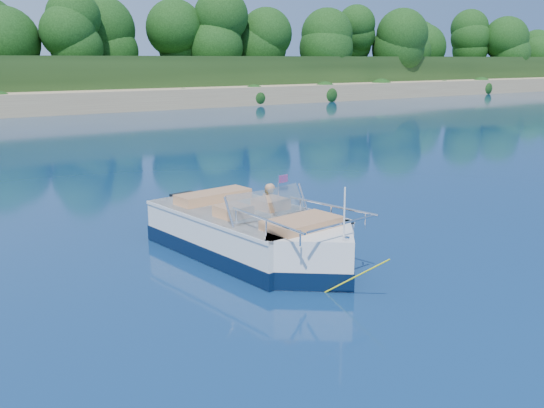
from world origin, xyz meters
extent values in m
plane|color=#0A2448|center=(0.00, 0.00, 0.00)|extent=(160.00, 160.00, 0.00)
cylinder|color=black|center=(20.00, 40.00, 2.80)|extent=(0.44, 0.44, 2.60)
sphere|color=black|center=(20.00, 40.00, 5.27)|extent=(4.29, 4.29, 4.29)
cylinder|color=black|center=(48.00, 41.50, 3.00)|extent=(0.44, 0.44, 3.00)
sphere|color=black|center=(48.00, 41.50, 5.85)|extent=(4.95, 4.95, 4.95)
cube|color=white|center=(-0.22, 1.43, 0.32)|extent=(2.54, 4.17, 1.10)
cube|color=white|center=(0.00, -0.43, 0.32)|extent=(2.07, 2.07, 1.10)
cube|color=black|center=(-0.22, 1.43, 0.17)|extent=(2.58, 4.21, 0.31)
cube|color=black|center=(0.00, -0.43, 0.17)|extent=(2.11, 2.11, 0.31)
cube|color=#A37556|center=(-0.26, 1.74, 0.63)|extent=(1.99, 2.94, 0.10)
cube|color=white|center=(-0.22, 1.43, 0.83)|extent=(2.58, 4.17, 0.06)
cube|color=black|center=(-0.48, 3.57, 0.37)|extent=(0.61, 0.43, 0.94)
cube|color=#8C9EA5|center=(-0.60, 0.65, 1.14)|extent=(0.82, 0.29, 0.51)
cube|color=#8C9EA5|center=(0.33, 0.76, 1.14)|extent=(0.86, 0.47, 0.51)
cube|color=tan|center=(-0.66, 1.11, 0.87)|extent=(0.64, 0.64, 0.42)
cube|color=tan|center=(0.27, 1.23, 0.87)|extent=(0.64, 0.64, 0.42)
cube|color=tan|center=(-0.35, 2.47, 0.87)|extent=(1.68, 0.76, 0.40)
cube|color=tan|center=(-0.02, -0.23, 0.85)|extent=(1.46, 0.94, 0.35)
cylinder|color=white|center=(0.09, -1.21, 1.31)|extent=(0.03, 0.03, 0.89)
cube|color=red|center=(0.24, 0.75, 1.55)|extent=(0.23, 0.04, 0.15)
cube|color=silver|center=(0.10, -1.26, 0.90)|extent=(0.11, 0.07, 0.05)
cylinder|color=yellow|center=(-0.01, -1.65, 0.37)|extent=(0.53, 1.02, 0.80)
torus|color=#F3CE00|center=(1.62, 3.20, 0.09)|extent=(1.58, 1.58, 0.35)
torus|color=#AD080A|center=(1.62, 3.20, 0.11)|extent=(1.30, 1.30, 0.12)
imported|color=tan|center=(1.48, 3.18, 0.00)|extent=(0.51, 0.81, 1.49)
camera|label=1|loc=(-6.26, -8.52, 3.78)|focal=40.00mm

